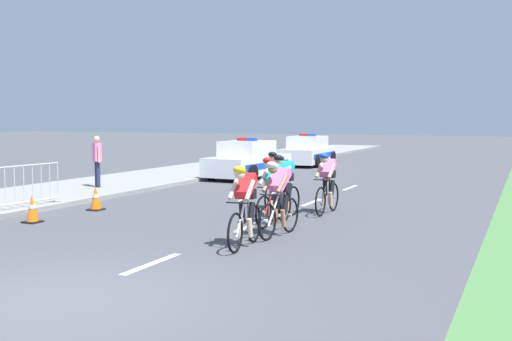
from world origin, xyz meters
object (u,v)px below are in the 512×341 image
(cyclist_lead, at_px, (245,205))
(cyclist_third, at_px, (274,190))
(spectator_middle, at_px, (97,158))
(traffic_cone_far, at_px, (96,198))
(police_car_nearest, at_px, (248,161))
(cyclist_fifth, at_px, (327,182))
(cyclist_sixth, at_px, (276,180))
(traffic_cone_mid, at_px, (32,209))
(cyclist_fourth, at_px, (284,186))
(cyclist_second, at_px, (279,198))
(police_car_second, at_px, (308,152))
(crowd_barrier_middle, at_px, (24,186))

(cyclist_lead, relative_size, cyclist_third, 1.00)
(spectator_middle, bearing_deg, cyclist_lead, -36.44)
(cyclist_third, bearing_deg, traffic_cone_far, 177.81)
(police_car_nearest, distance_m, spectator_middle, 6.53)
(cyclist_fifth, bearing_deg, cyclist_sixth, 177.58)
(cyclist_lead, bearing_deg, police_car_nearest, 114.65)
(cyclist_fifth, relative_size, traffic_cone_mid, 2.69)
(cyclist_fourth, xyz_separation_m, traffic_cone_mid, (-5.01, -2.86, -0.48))
(cyclist_lead, distance_m, traffic_cone_mid, 5.60)
(spectator_middle, bearing_deg, traffic_cone_mid, -64.96)
(cyclist_second, bearing_deg, spectator_middle, 150.19)
(cyclist_sixth, bearing_deg, cyclist_fifth, -2.42)
(cyclist_third, bearing_deg, cyclist_fifth, 74.55)
(cyclist_third, bearing_deg, police_car_second, 106.84)
(cyclist_fourth, bearing_deg, cyclist_second, -71.11)
(cyclist_sixth, bearing_deg, crowd_barrier_middle, -153.33)
(police_car_nearest, bearing_deg, spectator_middle, -114.06)
(police_car_second, bearing_deg, traffic_cone_mid, -90.21)
(spectator_middle, bearing_deg, cyclist_fifth, -10.61)
(cyclist_third, xyz_separation_m, traffic_cone_far, (-5.05, 0.19, -0.48))
(cyclist_fourth, bearing_deg, police_car_nearest, 119.77)
(cyclist_fourth, distance_m, police_car_nearest, 9.95)
(police_car_nearest, xyz_separation_m, traffic_cone_far, (0.03, -9.39, -0.37))
(cyclist_lead, distance_m, spectator_middle, 10.14)
(cyclist_fourth, relative_size, traffic_cone_far, 2.69)
(cyclist_lead, bearing_deg, cyclist_sixth, 105.26)
(crowd_barrier_middle, bearing_deg, cyclist_sixth, 26.67)
(cyclist_fifth, xyz_separation_m, police_car_nearest, (-5.65, 7.51, -0.11))
(cyclist_third, xyz_separation_m, traffic_cone_mid, (-5.14, -1.92, -0.48))
(cyclist_lead, height_order, traffic_cone_mid, cyclist_lead)
(cyclist_lead, distance_m, police_car_second, 19.91)
(crowd_barrier_middle, xyz_separation_m, traffic_cone_mid, (1.40, -1.18, -0.34))
(crowd_barrier_middle, bearing_deg, traffic_cone_mid, -39.92)
(spectator_middle, bearing_deg, police_car_nearest, 65.94)
(spectator_middle, bearing_deg, crowd_barrier_middle, -74.81)
(cyclist_sixth, distance_m, police_car_nearest, 8.58)
(cyclist_lead, height_order, crowd_barrier_middle, cyclist_lead)
(cyclist_lead, distance_m, cyclist_sixth, 4.69)
(cyclist_lead, relative_size, traffic_cone_mid, 2.69)
(traffic_cone_far, xyz_separation_m, spectator_middle, (-2.69, 3.44, 0.77))
(cyclist_lead, xyz_separation_m, traffic_cone_mid, (-5.56, 0.47, -0.48))
(cyclist_third, xyz_separation_m, spectator_middle, (-7.73, 3.63, 0.30))
(cyclist_third, bearing_deg, crowd_barrier_middle, -173.52)
(police_car_nearest, bearing_deg, crowd_barrier_middle, -98.10)
(police_car_second, height_order, traffic_cone_mid, police_car_second)
(cyclist_lead, height_order, police_car_nearest, police_car_nearest)
(cyclist_fifth, bearing_deg, cyclist_second, -89.94)
(spectator_middle, bearing_deg, traffic_cone_far, -52.01)
(cyclist_fourth, xyz_separation_m, cyclist_fifth, (0.71, 1.13, 0.00))
(cyclist_second, bearing_deg, traffic_cone_far, 166.77)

